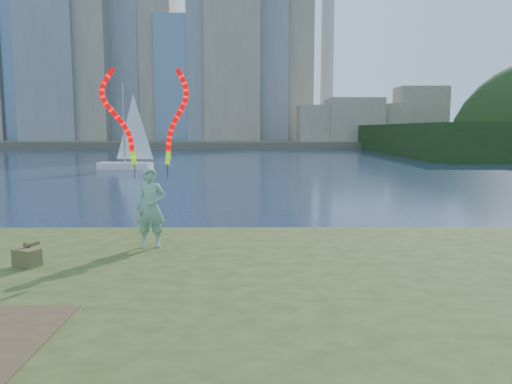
{
  "coord_description": "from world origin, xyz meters",
  "views": [
    {
      "loc": [
        1.85,
        -8.54,
        3.3
      ],
      "look_at": [
        1.91,
        1.0,
        2.1
      ],
      "focal_mm": 35.0,
      "sensor_mm": 36.0,
      "label": 1
    }
  ],
  "objects": [
    {
      "name": "ground",
      "position": [
        0.0,
        0.0,
        0.0
      ],
      "size": [
        320.0,
        320.0,
        0.0
      ],
      "primitive_type": "plane",
      "color": "#1B2843",
      "rests_on": "ground"
    },
    {
      "name": "grassy_knoll",
      "position": [
        0.0,
        -2.3,
        0.34
      ],
      "size": [
        20.0,
        18.0,
        0.8
      ],
      "color": "#344217",
      "rests_on": "ground"
    },
    {
      "name": "far_shore",
      "position": [
        0.0,
        95.0,
        0.6
      ],
      "size": [
        320.0,
        40.0,
        1.2
      ],
      "primitive_type": "cube",
      "color": "#4C4738",
      "rests_on": "ground"
    },
    {
      "name": "woman_with_ribbons",
      "position": [
        -0.32,
        1.93,
        2.2
      ],
      "size": [
        2.07,
        0.5,
        4.08
      ],
      "rotation": [
        0.0,
        0.0,
        0.13
      ],
      "color": "#1F734B",
      "rests_on": "grassy_knoll"
    },
    {
      "name": "canvas_bag",
      "position": [
        -2.3,
        0.42,
        0.98
      ],
      "size": [
        0.53,
        0.6,
        0.43
      ],
      "rotation": [
        0.0,
        0.0,
        -0.4
      ],
      "color": "brown",
      "rests_on": "grassy_knoll"
    },
    {
      "name": "sailboat",
      "position": [
        -8.52,
        32.81,
        1.22
      ],
      "size": [
        4.72,
        2.01,
        7.08
      ],
      "rotation": [
        0.0,
        0.0,
        -0.14
      ],
      "color": "silver",
      "rests_on": "ground"
    }
  ]
}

